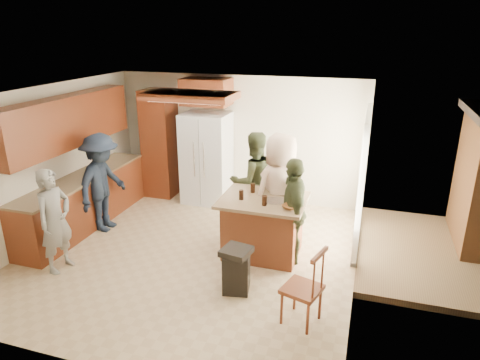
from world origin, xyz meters
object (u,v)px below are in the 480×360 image
(person_behind_right, at_px, (280,191))
(kitchen_island, at_px, (263,226))
(refrigerator, at_px, (207,158))
(person_side_right, at_px, (293,211))
(person_counter, at_px, (102,183))
(person_front_left, at_px, (55,221))
(trash_bin, at_px, (236,269))
(spindle_chair, at_px, (304,289))
(person_behind_left, at_px, (254,181))

(person_behind_right, relative_size, kitchen_island, 1.45)
(refrigerator, relative_size, kitchen_island, 1.41)
(refrigerator, bearing_deg, kitchen_island, -47.64)
(person_side_right, bearing_deg, refrigerator, -147.10)
(person_counter, distance_m, kitchen_island, 2.87)
(person_front_left, relative_size, person_behind_right, 0.83)
(person_counter, height_order, trash_bin, person_counter)
(person_counter, height_order, refrigerator, refrigerator)
(person_behind_right, height_order, refrigerator, person_behind_right)
(kitchen_island, xyz_separation_m, trash_bin, (-0.08, -1.07, -0.16))
(trash_bin, relative_size, spindle_chair, 0.63)
(person_front_left, xyz_separation_m, kitchen_island, (2.71, 1.31, -0.30))
(person_counter, bearing_deg, person_behind_right, -81.63)
(kitchen_island, distance_m, spindle_chair, 1.70)
(kitchen_island, relative_size, spindle_chair, 1.29)
(person_front_left, xyz_separation_m, person_counter, (-0.13, 1.35, 0.09))
(person_front_left, relative_size, person_side_right, 0.95)
(person_side_right, bearing_deg, person_counter, -107.42)
(kitchen_island, bearing_deg, person_behind_right, 65.85)
(person_counter, xyz_separation_m, kitchen_island, (2.84, -0.04, -0.38))
(person_side_right, xyz_separation_m, refrigerator, (-2.09, 1.82, 0.09))
(kitchen_island, bearing_deg, person_counter, 179.23)
(person_behind_left, distance_m, kitchen_island, 1.02)
(person_behind_right, bearing_deg, spindle_chair, 65.69)
(person_counter, xyz_separation_m, spindle_chair, (3.72, -1.50, -0.40))
(person_behind_right, relative_size, spindle_chair, 1.87)
(person_behind_right, xyz_separation_m, refrigerator, (-1.79, 1.39, -0.03))
(refrigerator, bearing_deg, trash_bin, -61.67)
(trash_bin, bearing_deg, person_behind_right, 79.95)
(person_counter, relative_size, spindle_chair, 1.72)
(person_front_left, distance_m, kitchen_island, 3.03)
(person_behind_right, distance_m, person_side_right, 0.53)
(person_behind_right, relative_size, person_counter, 1.08)
(trash_bin, bearing_deg, person_front_left, -174.82)
(person_side_right, bearing_deg, trash_bin, -44.20)
(person_behind_left, distance_m, person_behind_right, 0.74)
(person_counter, relative_size, kitchen_island, 1.34)
(kitchen_island, bearing_deg, refrigerator, 132.36)
(person_front_left, distance_m, person_behind_right, 3.35)
(person_behind_left, xyz_separation_m, person_behind_right, (0.56, -0.47, 0.06))
(person_behind_right, distance_m, trash_bin, 1.60)
(person_side_right, bearing_deg, spindle_chair, -0.11)
(person_front_left, distance_m, refrigerator, 3.28)
(person_behind_right, xyz_separation_m, spindle_chair, (0.70, -1.85, -0.48))
(person_behind_left, distance_m, trash_bin, 2.03)
(person_front_left, bearing_deg, person_counter, 11.94)
(person_behind_right, relative_size, trash_bin, 2.95)
(person_front_left, height_order, kitchen_island, person_front_left)
(person_front_left, relative_size, kitchen_island, 1.20)
(person_front_left, bearing_deg, kitchen_island, -57.79)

